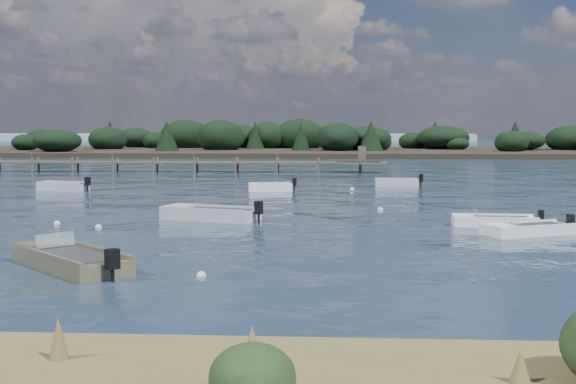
# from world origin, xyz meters

# --- Properties ---
(ground) EXTENTS (400.00, 400.00, 0.00)m
(ground) POSITION_xyz_m (0.00, 60.00, 0.00)
(ground) COLOR #162535
(ground) RESTS_ON ground
(shore_lip) EXTENTS (160.00, 0.60, 0.30)m
(shore_lip) POSITION_xyz_m (0.00, -12.20, 0.00)
(shore_lip) COLOR black
(shore_lip) RESTS_ON ground
(dinghy_mid_white_a) EXTENTS (4.37, 3.08, 1.03)m
(dinghy_mid_white_a) POSITION_xyz_m (9.36, 5.22, 0.13)
(dinghy_mid_white_a) COLOR white
(dinghy_mid_white_a) RESTS_ON ground
(dinghy_near_olive) EXTENTS (4.92, 4.86, 1.33)m
(dinghy_near_olive) POSITION_xyz_m (-7.70, -3.34, 0.17)
(dinghy_near_olive) COLOR brown
(dinghy_near_olive) RESTS_ON ground
(tender_far_grey_b) EXTENTS (3.71, 1.38, 1.27)m
(tender_far_grey_b) POSITION_xyz_m (5.99, 30.55, 0.18)
(tender_far_grey_b) COLOR #ADB1B4
(tender_far_grey_b) RESTS_ON ground
(dinghy_mid_grey) EXTENTS (5.30, 3.27, 1.32)m
(dinghy_mid_grey) POSITION_xyz_m (-5.21, 9.35, 0.18)
(dinghy_mid_grey) COLOR #ADB1B4
(dinghy_mid_grey) RESTS_ON ground
(tender_far_grey) EXTENTS (4.09, 2.16, 1.29)m
(tender_far_grey) POSITION_xyz_m (-18.84, 25.55, 0.18)
(tender_far_grey) COLOR #ADB1B4
(tender_far_grey) RESTS_ON ground
(dinghy_mid_white_b) EXTENTS (4.18, 1.69, 1.03)m
(dinghy_mid_white_b) POSITION_xyz_m (8.48, 7.95, 0.13)
(dinghy_mid_white_b) COLOR white
(dinghy_mid_white_b) RESTS_ON ground
(tender_far_white) EXTENTS (3.55, 1.77, 1.19)m
(tender_far_white) POSITION_xyz_m (-3.58, 25.91, 0.17)
(tender_far_white) COLOR white
(tender_far_white) RESTS_ON ground
(buoy_a) EXTENTS (0.32, 0.32, 0.32)m
(buoy_a) POSITION_xyz_m (-3.20, -4.33, 0.00)
(buoy_a) COLOR silver
(buoy_a) RESTS_ON ground
(buoy_b) EXTENTS (0.32, 0.32, 0.32)m
(buoy_b) POSITION_xyz_m (10.64, 6.97, 0.00)
(buoy_b) COLOR silver
(buoy_b) RESTS_ON ground
(buoy_c) EXTENTS (0.32, 0.32, 0.32)m
(buoy_c) POSITION_xyz_m (-9.88, 6.19, 0.00)
(buoy_c) COLOR silver
(buoy_c) RESTS_ON ground
(buoy_e) EXTENTS (0.32, 0.32, 0.32)m
(buoy_e) POSITION_xyz_m (2.41, 27.55, 0.00)
(buoy_e) COLOR silver
(buoy_e) RESTS_ON ground
(buoy_extra_a) EXTENTS (0.32, 0.32, 0.32)m
(buoy_extra_a) POSITION_xyz_m (-12.28, 7.34, 0.00)
(buoy_extra_a) COLOR silver
(buoy_extra_a) RESTS_ON ground
(buoy_extra_b) EXTENTS (0.32, 0.32, 0.32)m
(buoy_extra_b) POSITION_xyz_m (3.59, 14.22, 0.00)
(buoy_extra_b) COLOR silver
(buoy_extra_b) RESTS_ON ground
(jetty) EXTENTS (64.50, 3.20, 3.40)m
(jetty) POSITION_xyz_m (-21.74, 47.99, 0.98)
(jetty) COLOR brown
(jetty) RESTS_ON ground
(far_headland) EXTENTS (190.00, 40.00, 5.80)m
(far_headland) POSITION_xyz_m (25.00, 100.00, 1.96)
(far_headland) COLOR black
(far_headland) RESTS_ON ground
(distant_haze) EXTENTS (280.00, 20.00, 2.40)m
(distant_haze) POSITION_xyz_m (-90.00, 230.00, 0.00)
(distant_haze) COLOR #8DA3AF
(distant_haze) RESTS_ON ground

